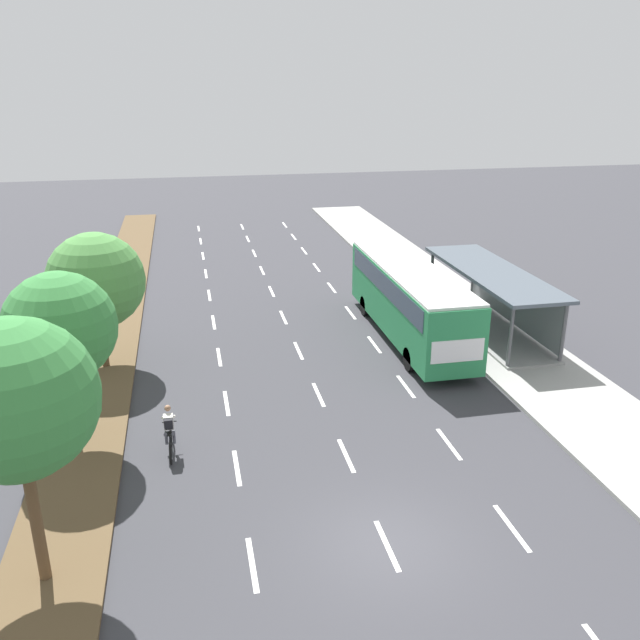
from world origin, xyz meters
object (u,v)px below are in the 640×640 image
object	(u,v)px
bus_shelter	(495,293)
bus	(410,296)
cyclist	(170,433)
median_tree_second	(60,327)
median_tree_nearest	(15,400)
median_tree_third	(96,281)

from	to	relation	value
bus_shelter	bus	world-z (taller)	bus
cyclist	bus	bearing A→B (deg)	37.15
bus	median_tree_second	xyz separation A→B (m)	(-13.78, -7.01, 2.12)
cyclist	median_tree_nearest	size ratio (longest dim) A/B	0.28
cyclist	median_tree_nearest	distance (m)	7.22
bus_shelter	median_tree_second	distance (m)	19.54
cyclist	median_tree_third	xyz separation A→B (m)	(-2.69, 7.47, 3.00)
bus_shelter	median_tree_third	size ratio (longest dim) A/B	1.75
cyclist	median_tree_nearest	xyz separation A→B (m)	(-2.92, -5.20, 4.07)
bus_shelter	median_tree_second	size ratio (longest dim) A/B	1.69
bus	median_tree_third	distance (m)	13.56
median_tree_nearest	median_tree_second	size ratio (longest dim) A/B	1.13
cyclist	median_tree_nearest	world-z (taller)	median_tree_nearest
bus	cyclist	distance (m)	13.54
median_tree_second	median_tree_third	world-z (taller)	median_tree_second
bus	median_tree_second	distance (m)	15.60
bus_shelter	cyclist	xyz separation A→B (m)	(-15.02, -8.24, -1.08)
median_tree_nearest	bus	bearing A→B (deg)	44.31
median_tree_nearest	median_tree_second	xyz separation A→B (m)	(-0.12, 6.33, -0.67)
bus	cyclist	xyz separation A→B (m)	(-10.74, -8.14, -1.28)
bus_shelter	median_tree_third	distance (m)	17.83
cyclist	median_tree_second	distance (m)	4.69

